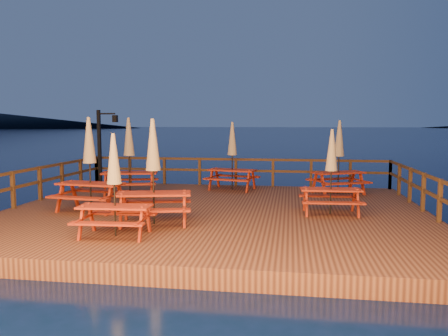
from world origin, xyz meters
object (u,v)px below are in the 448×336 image
(picnic_table_0, at_px, (331,170))
(picnic_table_2, at_px, (129,155))
(lamp_post, at_px, (103,140))
(picnic_table_1, at_px, (153,170))

(picnic_table_0, distance_m, picnic_table_2, 6.93)
(lamp_post, bearing_deg, picnic_table_2, -50.34)
(lamp_post, xyz_separation_m, picnic_table_0, (8.62, -4.62, -0.59))
(picnic_table_1, bearing_deg, picnic_table_2, 105.40)
(picnic_table_0, relative_size, picnic_table_2, 0.87)
(lamp_post, distance_m, picnic_table_0, 9.80)
(picnic_table_1, xyz_separation_m, picnic_table_2, (-2.15, 4.02, 0.04))
(lamp_post, bearing_deg, picnic_table_0, -28.21)
(picnic_table_1, distance_m, picnic_table_2, 4.55)
(lamp_post, relative_size, picnic_table_1, 1.16)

